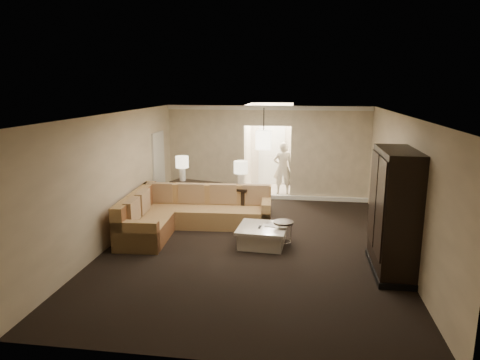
% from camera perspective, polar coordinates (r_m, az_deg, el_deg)
% --- Properties ---
extents(ground, '(8.00, 8.00, 0.00)m').
position_cam_1_polar(ground, '(9.32, 1.53, -8.71)').
color(ground, black).
rests_on(ground, ground).
extents(wall_back, '(6.00, 0.04, 2.80)m').
position_cam_1_polar(wall_back, '(12.82, 3.65, 3.64)').
color(wall_back, beige).
rests_on(wall_back, ground).
extents(wall_front, '(6.00, 0.04, 2.80)m').
position_cam_1_polar(wall_front, '(5.13, -3.65, -10.13)').
color(wall_front, beige).
rests_on(wall_front, ground).
extents(wall_left, '(0.04, 8.00, 2.80)m').
position_cam_1_polar(wall_left, '(9.71, -16.29, 0.28)').
color(wall_left, beige).
rests_on(wall_left, ground).
extents(wall_right, '(0.04, 8.00, 2.80)m').
position_cam_1_polar(wall_right, '(9.08, 20.75, -0.86)').
color(wall_right, beige).
rests_on(wall_right, ground).
extents(ceiling, '(6.00, 8.00, 0.02)m').
position_cam_1_polar(ceiling, '(8.70, 1.64, 8.74)').
color(ceiling, silver).
rests_on(ceiling, wall_back).
extents(crown_molding, '(6.00, 0.10, 0.12)m').
position_cam_1_polar(crown_molding, '(12.63, 3.71, 9.57)').
color(crown_molding, white).
rests_on(crown_molding, wall_back).
extents(baseboard, '(6.00, 0.10, 0.12)m').
position_cam_1_polar(baseboard, '(13.04, 3.55, -2.22)').
color(baseboard, white).
rests_on(baseboard, ground).
extents(side_door, '(0.05, 0.90, 2.10)m').
position_cam_1_polar(side_door, '(12.32, -10.75, 1.42)').
color(side_door, silver).
rests_on(side_door, ground).
extents(foyer, '(1.44, 2.02, 2.80)m').
position_cam_1_polar(foyer, '(14.16, 4.08, 4.06)').
color(foyer, beige).
rests_on(foyer, ground).
extents(sectional_sofa, '(3.29, 2.67, 0.97)m').
position_cam_1_polar(sectional_sofa, '(10.29, -7.17, -4.45)').
color(sectional_sofa, brown).
rests_on(sectional_sofa, ground).
extents(coffee_table, '(1.09, 1.09, 0.43)m').
position_cam_1_polar(coffee_table, '(9.29, 3.00, -7.40)').
color(coffee_table, beige).
rests_on(coffee_table, ground).
extents(console_table, '(2.29, 1.16, 0.87)m').
position_cam_1_polar(console_table, '(11.24, -3.90, -2.24)').
color(console_table, black).
rests_on(console_table, ground).
extents(armoire, '(0.68, 1.58, 2.28)m').
position_cam_1_polar(armoire, '(8.21, 19.83, -4.37)').
color(armoire, black).
rests_on(armoire, ground).
extents(drink_table, '(0.43, 0.43, 0.54)m').
position_cam_1_polar(drink_table, '(9.23, 5.78, -6.43)').
color(drink_table, black).
rests_on(drink_table, ground).
extents(table_lamp_left, '(0.35, 0.35, 0.66)m').
position_cam_1_polar(table_lamp_left, '(11.51, -7.72, 2.07)').
color(table_lamp_left, white).
rests_on(table_lamp_left, console_table).
extents(table_lamp_right, '(0.35, 0.35, 0.66)m').
position_cam_1_polar(table_lamp_right, '(10.68, 0.10, 1.37)').
color(table_lamp_right, white).
rests_on(table_lamp_right, console_table).
extents(pendant_light, '(0.38, 0.38, 1.09)m').
position_cam_1_polar(pendant_light, '(11.46, 3.16, 5.38)').
color(pendant_light, black).
rests_on(pendant_light, ceiling).
extents(person, '(0.69, 0.48, 1.83)m').
position_cam_1_polar(person, '(13.48, 5.74, 1.95)').
color(person, beige).
rests_on(person, ground).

